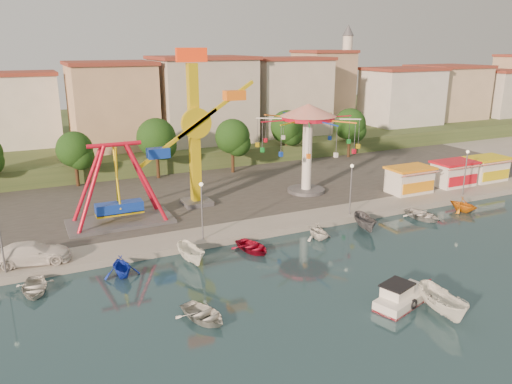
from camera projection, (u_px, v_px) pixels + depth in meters
ground at (364, 288)px, 37.09m from camera, size 200.00×200.00×0.00m
quay_deck at (153, 143)px, 90.66m from camera, size 200.00×100.00×0.60m
asphalt_pad at (217, 183)px, 62.88m from camera, size 90.00×28.00×0.01m
hill_terrace at (146, 132)px, 94.64m from camera, size 200.00×60.00×3.00m
pirate_ship_ride at (118, 186)px, 47.82m from camera, size 10.00×5.00×8.00m
kamikaze_tower at (199, 134)px, 52.37m from camera, size 8.61×3.10×16.50m
wave_swinger at (308, 128)px, 57.03m from camera, size 11.60×11.60×10.40m
booth_left at (410, 180)px, 58.59m from camera, size 5.40×3.78×3.08m
booth_mid at (454, 173)px, 61.50m from camera, size 5.40×3.78×3.08m
booth_right at (486, 168)px, 63.84m from camera, size 5.40×3.78×3.08m
lamp_post_0 at (1, 242)px, 37.54m from camera, size 0.14×0.14×5.00m
lamp_post_1 at (202, 213)px, 44.16m from camera, size 0.14×0.14×5.00m
lamp_post_2 at (351, 191)px, 50.77m from camera, size 0.14×0.14×5.00m
lamp_post_3 at (465, 174)px, 57.38m from camera, size 0.14×0.14×5.00m
tree_1 at (74, 149)px, 60.37m from camera, size 4.35×4.35×6.80m
tree_2 at (156, 138)px, 63.92m from camera, size 5.02×5.02×7.85m
tree_3 at (232, 136)px, 66.90m from camera, size 4.68×4.68×7.32m
tree_4 at (287, 127)px, 73.57m from camera, size 4.86×4.86×7.60m
tree_5 at (350, 124)px, 76.14m from camera, size 4.83×4.83×7.54m
building_1 at (21, 119)px, 70.67m from camera, size 12.33×9.01×8.63m
building_2 at (114, 104)px, 76.23m from camera, size 11.95×9.28×11.23m
building_3 at (206, 109)px, 79.48m from camera, size 12.59×10.50×9.20m
building_4 at (272, 102)px, 87.98m from camera, size 10.75×9.23×9.24m
building_5 at (341, 94)px, 91.58m from camera, size 12.77×10.96×11.21m
building_6 at (397, 90)px, 94.93m from camera, size 8.23×8.98×12.36m
building_7 at (425, 94)px, 104.62m from camera, size 11.59×10.93×8.76m
building_8 at (499, 85)px, 104.19m from camera, size 12.84×9.28×12.58m
minaret at (346, 71)px, 95.13m from camera, size 2.80×2.80×18.00m
cabin_motorboat at (402, 298)px, 34.68m from camera, size 5.30×3.35×1.74m
rowboat_a at (203, 315)px, 32.67m from camera, size 3.84×4.51×0.79m
skiff at (442, 303)px, 33.13m from camera, size 2.33×4.77×1.77m
van at (31, 253)px, 39.68m from camera, size 6.19×3.23×1.71m
moored_boat_0 at (34, 288)px, 36.30m from camera, size 2.96×3.92×0.77m
moored_boat_1 at (121, 266)px, 38.78m from camera, size 2.78×3.21×1.67m
moored_boat_2 at (191, 254)px, 41.15m from camera, size 1.93×4.17×1.56m
moored_boat_3 at (253, 247)px, 43.57m from camera, size 3.55×4.38×0.80m
moored_boat_4 at (318, 231)px, 46.25m from camera, size 2.77×3.13×1.52m
moored_boat_5 at (365, 223)px, 48.49m from camera, size 2.43×4.22×1.54m
moored_boat_6 at (423, 215)px, 51.63m from camera, size 3.38×4.40×0.85m
moored_boat_7 at (463, 204)px, 53.87m from camera, size 3.30×3.64×1.66m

